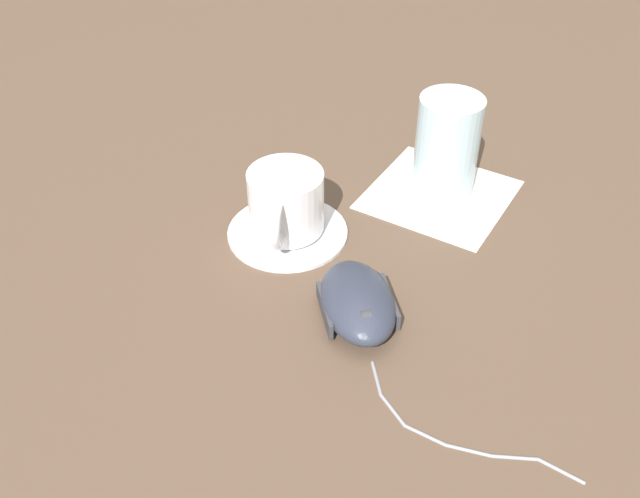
% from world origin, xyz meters
% --- Properties ---
extents(ground_plane, '(3.00, 3.00, 0.00)m').
position_xyz_m(ground_plane, '(0.00, 0.00, 0.00)').
color(ground_plane, brown).
extents(saucer, '(0.13, 0.13, 0.01)m').
position_xyz_m(saucer, '(0.07, -0.05, 0.00)').
color(saucer, white).
rests_on(saucer, ground).
extents(coffee_cup, '(0.10, 0.08, 0.07)m').
position_xyz_m(coffee_cup, '(0.07, -0.05, 0.04)').
color(coffee_cup, white).
rests_on(coffee_cup, saucer).
extents(computer_mouse, '(0.12, 0.13, 0.04)m').
position_xyz_m(computer_mouse, '(0.11, 0.08, 0.02)').
color(computer_mouse, '#2D3342').
rests_on(computer_mouse, ground).
extents(mouse_cable, '(0.05, 0.19, 0.00)m').
position_xyz_m(mouse_cable, '(0.16, 0.22, 0.00)').
color(mouse_cable, gray).
rests_on(mouse_cable, ground).
extents(napkin_under_glass, '(0.18, 0.18, 0.00)m').
position_xyz_m(napkin_under_glass, '(-0.10, 0.03, 0.00)').
color(napkin_under_glass, silver).
rests_on(napkin_under_glass, ground).
extents(drinking_glass, '(0.07, 0.07, 0.11)m').
position_xyz_m(drinking_glass, '(-0.11, 0.02, 0.06)').
color(drinking_glass, silver).
rests_on(drinking_glass, napkin_under_glass).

